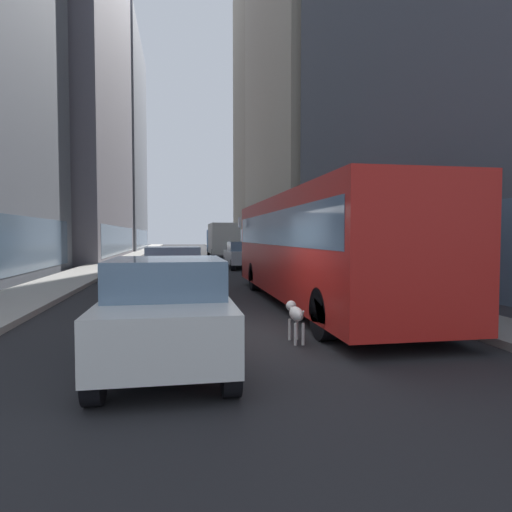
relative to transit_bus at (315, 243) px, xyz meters
The scene contains 14 objects.
ground_plane 31.56m from the transit_bus, 95.10° to the left, with size 120.00×120.00×0.00m, color #232326.
sidewalk_left 32.56m from the transit_bus, 105.15° to the left, with size 2.40×110.00×0.15m, color #ADA89E.
sidewalk_right 31.57m from the transit_bus, 84.72° to the left, with size 2.40×110.00×0.15m, color gray.
building_left_mid 35.97m from the transit_bus, 117.12° to the left, with size 11.44×22.13×35.44m.
building_left_far 54.63m from the transit_bus, 106.06° to the left, with size 11.75×20.44×29.07m.
building_right_mid 29.51m from the transit_bus, 69.57° to the left, with size 11.94×19.13×31.28m.
building_right_far 45.79m from the transit_bus, 77.83° to the left, with size 10.75×14.19×34.22m.
transit_bus is the anchor object (origin of this frame).
car_white_van 6.51m from the transit_bus, 128.43° to the right, with size 1.81×4.33×1.62m.
car_red_coupe 4.73m from the transit_bus, 149.66° to the left, with size 1.80×3.90×1.62m.
car_silver_sedan 14.25m from the transit_bus, 90.00° to the left, with size 1.91×4.40×1.62m.
box_truck 26.97m from the transit_bus, 90.00° to the left, with size 2.30×7.50×3.05m.
dalmatian_dog 4.69m from the transit_bus, 112.06° to the right, with size 0.22×0.96×0.72m.
traffic_light_near 2.85m from the transit_bus, 40.84° to the right, with size 0.24×0.41×3.40m.
Camera 1 is at (-1.01, -8.36, 1.96)m, focal length 30.67 mm.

